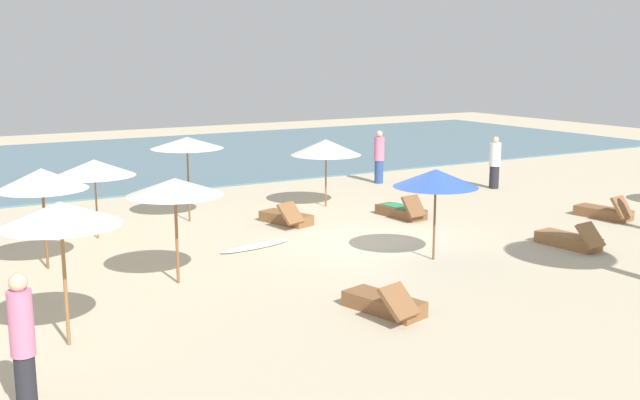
{
  "coord_description": "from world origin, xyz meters",
  "views": [
    {
      "loc": [
        -9.97,
        -14.39,
        4.49
      ],
      "look_at": [
        -1.16,
        0.54,
        1.1
      ],
      "focal_mm": 42.21,
      "sensor_mm": 36.0,
      "label": 1
    }
  ],
  "objects_px": {
    "person_1": "(379,157)",
    "lounger_4": "(402,211)",
    "umbrella_2": "(175,187)",
    "umbrella_5": "(187,143)",
    "umbrella_1": "(436,178)",
    "lounger_2": "(570,240)",
    "umbrella_7": "(60,214)",
    "umbrella_6": "(42,179)",
    "person_5": "(23,343)",
    "lounger_3": "(605,212)",
    "lounger_0": "(287,218)",
    "surfboard": "(255,246)",
    "umbrella_3": "(326,147)",
    "person_2": "(495,163)",
    "lounger_5": "(385,304)",
    "umbrella_0": "(94,168)"
  },
  "relations": [
    {
      "from": "person_5",
      "to": "person_2",
      "type": "bearing_deg",
      "value": 28.96
    },
    {
      "from": "umbrella_0",
      "to": "person_2",
      "type": "xyz_separation_m",
      "value": [
        13.35,
        0.27,
        -0.88
      ]
    },
    {
      "from": "umbrella_0",
      "to": "lounger_0",
      "type": "xyz_separation_m",
      "value": [
        4.77,
        -0.94,
        -1.59
      ]
    },
    {
      "from": "person_1",
      "to": "umbrella_5",
      "type": "bearing_deg",
      "value": -163.13
    },
    {
      "from": "lounger_0",
      "to": "umbrella_0",
      "type": "bearing_deg",
      "value": 168.87
    },
    {
      "from": "umbrella_2",
      "to": "umbrella_5",
      "type": "xyz_separation_m",
      "value": [
        2.21,
        5.18,
        0.2
      ]
    },
    {
      "from": "umbrella_7",
      "to": "lounger_2",
      "type": "height_order",
      "value": "umbrella_7"
    },
    {
      "from": "umbrella_6",
      "to": "lounger_5",
      "type": "relative_size",
      "value": 1.2
    },
    {
      "from": "lounger_3",
      "to": "umbrella_5",
      "type": "bearing_deg",
      "value": 151.31
    },
    {
      "from": "lounger_3",
      "to": "person_5",
      "type": "height_order",
      "value": "person_5"
    },
    {
      "from": "umbrella_7",
      "to": "lounger_3",
      "type": "height_order",
      "value": "umbrella_7"
    },
    {
      "from": "umbrella_6",
      "to": "person_5",
      "type": "distance_m",
      "value": 6.98
    },
    {
      "from": "umbrella_7",
      "to": "umbrella_6",
      "type": "bearing_deg",
      "value": 82.9
    },
    {
      "from": "surfboard",
      "to": "umbrella_1",
      "type": "bearing_deg",
      "value": -45.05
    },
    {
      "from": "person_5",
      "to": "surfboard",
      "type": "height_order",
      "value": "person_5"
    },
    {
      "from": "umbrella_0",
      "to": "surfboard",
      "type": "xyz_separation_m",
      "value": [
        2.96,
        -2.77,
        -1.73
      ]
    },
    {
      "from": "umbrella_3",
      "to": "lounger_3",
      "type": "height_order",
      "value": "umbrella_3"
    },
    {
      "from": "lounger_2",
      "to": "lounger_5",
      "type": "bearing_deg",
      "value": -166.58
    },
    {
      "from": "lounger_5",
      "to": "person_2",
      "type": "xyz_separation_m",
      "value": [
        10.39,
        8.3,
        0.71
      ]
    },
    {
      "from": "umbrella_3",
      "to": "lounger_3",
      "type": "bearing_deg",
      "value": -42.66
    },
    {
      "from": "umbrella_3",
      "to": "umbrella_5",
      "type": "height_order",
      "value": "umbrella_5"
    },
    {
      "from": "umbrella_2",
      "to": "lounger_4",
      "type": "xyz_separation_m",
      "value": [
        7.49,
        2.64,
        -1.76
      ]
    },
    {
      "from": "umbrella_5",
      "to": "person_2",
      "type": "relative_size",
      "value": 1.31
    },
    {
      "from": "lounger_5",
      "to": "person_5",
      "type": "xyz_separation_m",
      "value": [
        -6.1,
        -0.83,
        0.79
      ]
    },
    {
      "from": "umbrella_3",
      "to": "person_2",
      "type": "relative_size",
      "value": 1.19
    },
    {
      "from": "lounger_3",
      "to": "person_5",
      "type": "xyz_separation_m",
      "value": [
        -15.83,
        -4.05,
        0.79
      ]
    },
    {
      "from": "lounger_4",
      "to": "surfboard",
      "type": "xyz_separation_m",
      "value": [
        -4.96,
        -0.91,
        -0.14
      ]
    },
    {
      "from": "umbrella_5",
      "to": "lounger_5",
      "type": "relative_size",
      "value": 1.28
    },
    {
      "from": "lounger_2",
      "to": "person_1",
      "type": "distance_m",
      "value": 9.7
    },
    {
      "from": "umbrella_5",
      "to": "person_5",
      "type": "xyz_separation_m",
      "value": [
        -5.79,
        -9.55,
        -1.18
      ]
    },
    {
      "from": "umbrella_7",
      "to": "lounger_5",
      "type": "distance_m",
      "value": 5.63
    },
    {
      "from": "umbrella_1",
      "to": "umbrella_7",
      "type": "distance_m",
      "value": 8.15
    },
    {
      "from": "umbrella_3",
      "to": "umbrella_6",
      "type": "height_order",
      "value": "umbrella_6"
    },
    {
      "from": "lounger_0",
      "to": "lounger_4",
      "type": "relative_size",
      "value": 1.03
    },
    {
      "from": "umbrella_2",
      "to": "person_5",
      "type": "xyz_separation_m",
      "value": [
        -3.58,
        -4.36,
        -0.98
      ]
    },
    {
      "from": "person_5",
      "to": "umbrella_3",
      "type": "bearing_deg",
      "value": 43.16
    },
    {
      "from": "person_1",
      "to": "lounger_4",
      "type": "bearing_deg",
      "value": -118.34
    },
    {
      "from": "umbrella_1",
      "to": "lounger_2",
      "type": "distance_m",
      "value": 3.92
    },
    {
      "from": "umbrella_6",
      "to": "lounger_0",
      "type": "xyz_separation_m",
      "value": [
        6.37,
        1.19,
        -1.76
      ]
    },
    {
      "from": "umbrella_3",
      "to": "lounger_0",
      "type": "xyz_separation_m",
      "value": [
        -2.11,
        -1.47,
        -1.61
      ]
    },
    {
      "from": "person_5",
      "to": "lounger_2",
      "type": "bearing_deg",
      "value": 10.68
    },
    {
      "from": "umbrella_3",
      "to": "lounger_0",
      "type": "height_order",
      "value": "umbrella_3"
    },
    {
      "from": "umbrella_5",
      "to": "lounger_5",
      "type": "xyz_separation_m",
      "value": [
        0.31,
        -8.72,
        -1.97
      ]
    },
    {
      "from": "person_2",
      "to": "surfboard",
      "type": "relative_size",
      "value": 0.88
    },
    {
      "from": "lounger_0",
      "to": "person_5",
      "type": "relative_size",
      "value": 0.96
    },
    {
      "from": "lounger_0",
      "to": "person_1",
      "type": "distance_m",
      "value": 7.12
    },
    {
      "from": "umbrella_6",
      "to": "umbrella_7",
      "type": "bearing_deg",
      "value": -97.1
    },
    {
      "from": "umbrella_1",
      "to": "lounger_3",
      "type": "xyz_separation_m",
      "value": [
        6.78,
        0.91,
        -1.66
      ]
    },
    {
      "from": "umbrella_6",
      "to": "person_5",
      "type": "relative_size",
      "value": 1.16
    },
    {
      "from": "person_1",
      "to": "person_2",
      "type": "xyz_separation_m",
      "value": [
        2.76,
        -2.83,
        -0.05
      ]
    }
  ]
}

